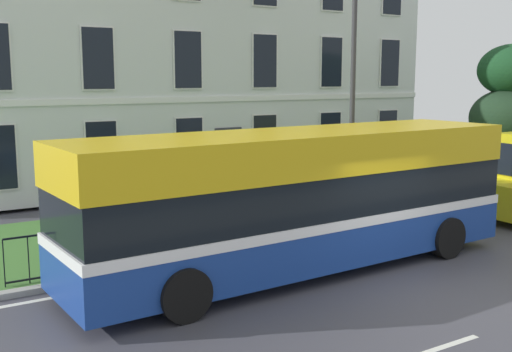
# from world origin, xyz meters

# --- Properties ---
(ground_plane) EXTENTS (60.00, 56.00, 0.18)m
(ground_plane) POSITION_xyz_m (0.00, 1.13, -0.01)
(ground_plane) COLOR #43424C
(georgian_townhouse) EXTENTS (19.40, 9.57, 11.34)m
(georgian_townhouse) POSITION_xyz_m (2.11, 16.51, 5.81)
(georgian_townhouse) COLOR silver
(georgian_townhouse) RESTS_ON ground_plane
(iron_verge_railing) EXTENTS (18.38, 0.04, 0.97)m
(iron_verge_railing) POSITION_xyz_m (2.11, 4.40, 0.62)
(iron_verge_railing) COLOR black
(iron_verge_railing) RESTS_ON ground_plane
(evergreen_tree) EXTENTS (3.76, 3.76, 5.54)m
(evergreen_tree) POSITION_xyz_m (10.73, 6.24, 2.06)
(evergreen_tree) COLOR #423328
(evergreen_tree) RESTS_ON ground_plane
(single_decker_bus) EXTENTS (10.47, 2.93, 3.02)m
(single_decker_bus) POSITION_xyz_m (-1.35, 2.56, 1.59)
(single_decker_bus) COLOR navy
(single_decker_bus) RESTS_ON ground_plane
(street_lamp_post) EXTENTS (0.36, 0.24, 6.83)m
(street_lamp_post) POSITION_xyz_m (2.12, 4.97, 4.03)
(street_lamp_post) COLOR #333338
(street_lamp_post) RESTS_ON ground_plane
(litter_bin) EXTENTS (0.48, 0.48, 1.11)m
(litter_bin) POSITION_xyz_m (-1.64, 5.14, 0.68)
(litter_bin) COLOR black
(litter_bin) RESTS_ON ground_plane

